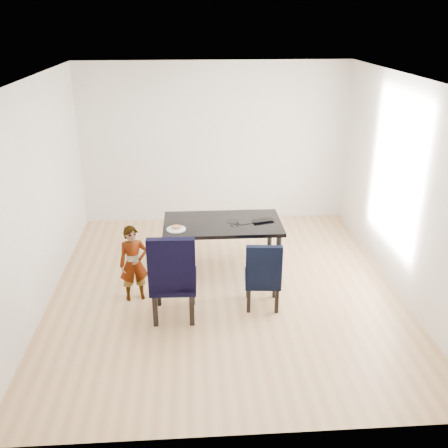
{
  "coord_description": "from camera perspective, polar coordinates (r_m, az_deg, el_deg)",
  "views": [
    {
      "loc": [
        -0.41,
        -5.75,
        3.36
      ],
      "look_at": [
        0.0,
        0.2,
        0.85
      ],
      "focal_mm": 40.0,
      "sensor_mm": 36.0,
      "label": 1
    }
  ],
  "objects": [
    {
      "name": "wall_front",
      "position": [
        3.84,
        2.8,
        -8.77
      ],
      "size": [
        4.5,
        0.01,
        2.7
      ],
      "primitive_type": "cube",
      "color": "silver",
      "rests_on": "ground"
    },
    {
      "name": "wall_left",
      "position": [
        6.36,
        -20.59,
        2.91
      ],
      "size": [
        0.01,
        5.0,
        2.7
      ],
      "primitive_type": "cube",
      "color": "white",
      "rests_on": "ground"
    },
    {
      "name": "chair_right",
      "position": [
        6.14,
        4.43,
        -5.6
      ],
      "size": [
        0.47,
        0.48,
        0.89
      ],
      "primitive_type": "cube",
      "rotation": [
        0.0,
        0.0,
        -0.09
      ],
      "color": "black",
      "rests_on": "floor"
    },
    {
      "name": "floor",
      "position": [
        6.67,
        0.12,
        -7.45
      ],
      "size": [
        4.5,
        5.0,
        0.01
      ],
      "primitive_type": "cube",
      "color": "tan",
      "rests_on": "ground"
    },
    {
      "name": "laptop",
      "position": [
        6.87,
        4.37,
        0.54
      ],
      "size": [
        0.34,
        0.27,
        0.02
      ],
      "primitive_type": "imported",
      "rotation": [
        0.0,
        0.0,
        3.4
      ],
      "color": "black",
      "rests_on": "dining_table"
    },
    {
      "name": "plate",
      "position": [
        6.58,
        -5.5,
        -0.6
      ],
      "size": [
        0.31,
        0.31,
        0.01
      ],
      "primitive_type": "cylinder",
      "rotation": [
        0.0,
        0.0,
        0.27
      ],
      "color": "white",
      "rests_on": "dining_table"
    },
    {
      "name": "ceiling",
      "position": [
        5.8,
        0.14,
        16.34
      ],
      "size": [
        4.5,
        5.0,
        0.01
      ],
      "primitive_type": "cube",
      "color": "white",
      "rests_on": "wall_back"
    },
    {
      "name": "chair_left",
      "position": [
        5.9,
        -5.8,
        -5.7
      ],
      "size": [
        0.55,
        0.57,
        1.11
      ],
      "primitive_type": "cube",
      "rotation": [
        0.0,
        0.0,
        -0.03
      ],
      "color": "black",
      "rests_on": "floor"
    },
    {
      "name": "wall_right",
      "position": [
        6.65,
        19.95,
        3.82
      ],
      "size": [
        0.01,
        5.0,
        2.7
      ],
      "primitive_type": "cube",
      "color": "white",
      "rests_on": "ground"
    },
    {
      "name": "sandwich",
      "position": [
        6.57,
        -5.5,
        -0.31
      ],
      "size": [
        0.14,
        0.07,
        0.06
      ],
      "primitive_type": "ellipsoid",
      "rotation": [
        0.0,
        0.0,
        0.03
      ],
      "color": "#C77C47",
      "rests_on": "plate"
    },
    {
      "name": "cable_tangle",
      "position": [
        6.7,
        1.29,
        -0.1
      ],
      "size": [
        0.14,
        0.14,
        0.01
      ],
      "primitive_type": "torus",
      "rotation": [
        0.0,
        0.0,
        -0.05
      ],
      "color": "black",
      "rests_on": "dining_table"
    },
    {
      "name": "dining_table",
      "position": [
        6.94,
        -0.17,
        -2.66
      ],
      "size": [
        1.6,
        0.9,
        0.75
      ],
      "primitive_type": "cube",
      "color": "black",
      "rests_on": "floor"
    },
    {
      "name": "wall_back",
      "position": [
        8.51,
        -1.08,
        9.15
      ],
      "size": [
        4.5,
        0.01,
        2.7
      ],
      "primitive_type": "cube",
      "color": "white",
      "rests_on": "ground"
    },
    {
      "name": "child",
      "position": [
        6.33,
        -10.29,
        -4.47
      ],
      "size": [
        0.41,
        0.32,
        0.99
      ],
      "primitive_type": "imported",
      "rotation": [
        0.0,
        0.0,
        0.23
      ],
      "color": "orange",
      "rests_on": "floor"
    }
  ]
}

